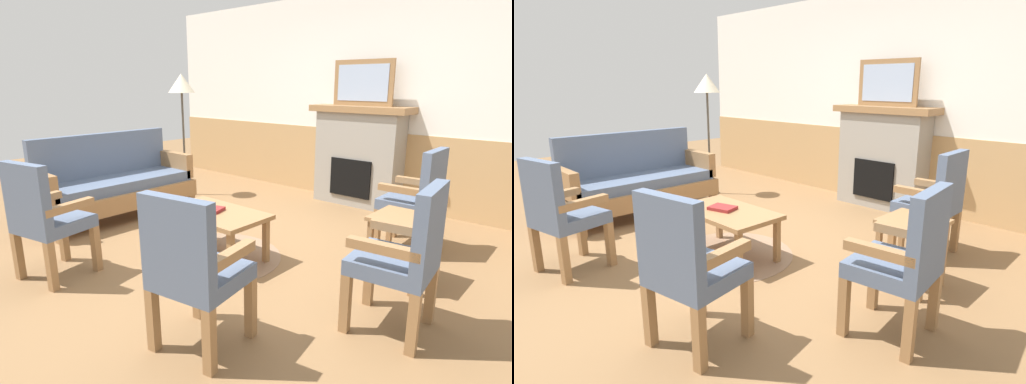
% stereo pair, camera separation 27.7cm
% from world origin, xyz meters
% --- Properties ---
extents(ground_plane, '(14.00, 14.00, 0.00)m').
position_xyz_m(ground_plane, '(0.00, 0.00, 0.00)').
color(ground_plane, olive).
extents(wall_back, '(7.20, 0.14, 2.70)m').
position_xyz_m(wall_back, '(0.00, 2.60, 1.31)').
color(wall_back, white).
rests_on(wall_back, ground_plane).
extents(fireplace, '(1.30, 0.44, 1.28)m').
position_xyz_m(fireplace, '(0.00, 2.35, 0.65)').
color(fireplace, gray).
rests_on(fireplace, ground_plane).
extents(framed_picture, '(0.80, 0.04, 0.56)m').
position_xyz_m(framed_picture, '(0.00, 2.35, 1.56)').
color(framed_picture, olive).
rests_on(framed_picture, fireplace).
extents(couch, '(0.70, 1.80, 0.98)m').
position_xyz_m(couch, '(-1.87, -0.05, 0.40)').
color(couch, olive).
rests_on(couch, ground_plane).
extents(coffee_table, '(0.96, 0.56, 0.44)m').
position_xyz_m(coffee_table, '(-0.11, -0.09, 0.39)').
color(coffee_table, olive).
rests_on(coffee_table, ground_plane).
extents(round_rug, '(1.21, 1.21, 0.01)m').
position_xyz_m(round_rug, '(-0.11, -0.09, 0.00)').
color(round_rug, '#896B51').
rests_on(round_rug, ground_plane).
extents(book_on_table, '(0.27, 0.22, 0.03)m').
position_xyz_m(book_on_table, '(-0.15, -0.11, 0.46)').
color(book_on_table, maroon).
rests_on(book_on_table, coffee_table).
extents(armchair_near_fireplace, '(0.49, 0.49, 0.98)m').
position_xyz_m(armchair_near_fireplace, '(1.18, 1.30, 0.54)').
color(armchair_near_fireplace, olive).
rests_on(armchair_near_fireplace, ground_plane).
extents(armchair_by_window_left, '(0.53, 0.53, 0.98)m').
position_xyz_m(armchair_by_window_left, '(1.65, -0.12, 0.54)').
color(armchair_by_window_left, olive).
rests_on(armchair_by_window_left, ground_plane).
extents(armchair_front_left, '(0.56, 0.56, 0.98)m').
position_xyz_m(armchair_front_left, '(0.82, -1.11, 0.54)').
color(armchair_front_left, olive).
rests_on(armchair_front_left, ground_plane).
extents(armchair_front_center, '(0.57, 0.57, 0.98)m').
position_xyz_m(armchair_front_center, '(-0.80, -1.28, 0.54)').
color(armchair_front_center, olive).
rests_on(armchair_front_center, ground_plane).
extents(side_table, '(0.44, 0.44, 0.55)m').
position_xyz_m(side_table, '(1.36, 0.56, 0.43)').
color(side_table, olive).
rests_on(side_table, ground_plane).
extents(floor_lamp_by_couch, '(0.36, 0.36, 1.68)m').
position_xyz_m(floor_lamp_by_couch, '(-2.06, 1.15, 1.45)').
color(floor_lamp_by_couch, '#332D28').
rests_on(floor_lamp_by_couch, ground_plane).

